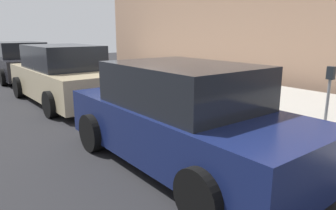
{
  "coord_description": "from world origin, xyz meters",
  "views": [
    {
      "loc": [
        -7.81,
        4.56,
        1.98
      ],
      "look_at": [
        -2.6,
        0.71,
        0.45
      ],
      "focal_mm": 33.22,
      "sensor_mm": 36.0,
      "label": 1
    }
  ],
  "objects_px": {
    "fire_hydrant": "(151,81)",
    "parked_car_navy_0": "(182,118)",
    "suitcase_navy_5": "(180,88)",
    "parking_meter": "(329,92)",
    "parked_car_beige_1": "(64,76)",
    "suitcase_maroon_4": "(190,95)",
    "suitcase_red_2": "(224,99)",
    "suitcase_teal_6": "(168,88)",
    "suitcase_olive_0": "(261,112)",
    "bollard_post": "(134,79)",
    "suitcase_silver_1": "(243,103)",
    "parked_car_charcoal_2": "(21,62)",
    "suitcase_black_3": "(204,95)"
  },
  "relations": [
    {
      "from": "fire_hydrant",
      "to": "parked_car_navy_0",
      "type": "relative_size",
      "value": 0.18
    },
    {
      "from": "suitcase_navy_5",
      "to": "fire_hydrant",
      "type": "distance_m",
      "value": 1.32
    },
    {
      "from": "parking_meter",
      "to": "parked_car_beige_1",
      "type": "xyz_separation_m",
      "value": [
        6.28,
        2.51,
        -0.21
      ]
    },
    {
      "from": "suitcase_maroon_4",
      "to": "parked_car_navy_0",
      "type": "distance_m",
      "value": 3.32
    },
    {
      "from": "suitcase_red_2",
      "to": "parking_meter",
      "type": "xyz_separation_m",
      "value": [
        -2.22,
        -0.22,
        0.47
      ]
    },
    {
      "from": "suitcase_navy_5",
      "to": "suitcase_teal_6",
      "type": "bearing_deg",
      "value": 2.68
    },
    {
      "from": "fire_hydrant",
      "to": "parked_car_beige_1",
      "type": "relative_size",
      "value": 0.16
    },
    {
      "from": "suitcase_olive_0",
      "to": "bollard_post",
      "type": "height_order",
      "value": "bollard_post"
    },
    {
      "from": "suitcase_navy_5",
      "to": "suitcase_red_2",
      "type": "bearing_deg",
      "value": 178.54
    },
    {
      "from": "suitcase_red_2",
      "to": "parked_car_beige_1",
      "type": "height_order",
      "value": "parked_car_beige_1"
    },
    {
      "from": "suitcase_silver_1",
      "to": "parked_car_charcoal_2",
      "type": "relative_size",
      "value": 0.23
    },
    {
      "from": "fire_hydrant",
      "to": "suitcase_maroon_4",
      "type": "bearing_deg",
      "value": 179.31
    },
    {
      "from": "parked_car_charcoal_2",
      "to": "suitcase_maroon_4",
      "type": "bearing_deg",
      "value": -165.2
    },
    {
      "from": "parked_car_navy_0",
      "to": "parked_car_beige_1",
      "type": "xyz_separation_m",
      "value": [
        5.37,
        0.0,
        0.04
      ]
    },
    {
      "from": "suitcase_navy_5",
      "to": "parked_car_beige_1",
      "type": "height_order",
      "value": "parked_car_beige_1"
    },
    {
      "from": "suitcase_olive_0",
      "to": "parking_meter",
      "type": "height_order",
      "value": "parking_meter"
    },
    {
      "from": "suitcase_silver_1",
      "to": "bollard_post",
      "type": "distance_m",
      "value": 4.29
    },
    {
      "from": "bollard_post",
      "to": "parked_car_charcoal_2",
      "type": "bearing_deg",
      "value": 19.73
    },
    {
      "from": "suitcase_black_3",
      "to": "suitcase_maroon_4",
      "type": "relative_size",
      "value": 0.98
    },
    {
      "from": "suitcase_silver_1",
      "to": "suitcase_olive_0",
      "type": "bearing_deg",
      "value": 171.66
    },
    {
      "from": "suitcase_olive_0",
      "to": "suitcase_teal_6",
      "type": "height_order",
      "value": "suitcase_teal_6"
    },
    {
      "from": "fire_hydrant",
      "to": "suitcase_olive_0",
      "type": "bearing_deg",
      "value": 178.99
    },
    {
      "from": "bollard_post",
      "to": "suitcase_navy_5",
      "type": "bearing_deg",
      "value": -173.76
    },
    {
      "from": "parked_car_beige_1",
      "to": "bollard_post",
      "type": "bearing_deg",
      "value": -99.29
    },
    {
      "from": "suitcase_black_3",
      "to": "suitcase_navy_5",
      "type": "height_order",
      "value": "suitcase_navy_5"
    },
    {
      "from": "suitcase_navy_5",
      "to": "fire_hydrant",
      "type": "height_order",
      "value": "suitcase_navy_5"
    },
    {
      "from": "suitcase_navy_5",
      "to": "parked_car_navy_0",
      "type": "distance_m",
      "value": 3.79
    },
    {
      "from": "suitcase_navy_5",
      "to": "fire_hydrant",
      "type": "relative_size",
      "value": 1.26
    },
    {
      "from": "parking_meter",
      "to": "suitcase_navy_5",
      "type": "bearing_deg",
      "value": 2.59
    },
    {
      "from": "parked_car_navy_0",
      "to": "parked_car_beige_1",
      "type": "distance_m",
      "value": 5.37
    },
    {
      "from": "suitcase_maroon_4",
      "to": "suitcase_olive_0",
      "type": "bearing_deg",
      "value": 178.72
    },
    {
      "from": "suitcase_olive_0",
      "to": "suitcase_silver_1",
      "type": "distance_m",
      "value": 0.54
    },
    {
      "from": "suitcase_navy_5",
      "to": "parked_car_charcoal_2",
      "type": "distance_m",
      "value": 8.27
    },
    {
      "from": "suitcase_red_2",
      "to": "suitcase_maroon_4",
      "type": "xyz_separation_m",
      "value": [
        1.12,
        0.05,
        -0.08
      ]
    },
    {
      "from": "suitcase_maroon_4",
      "to": "suitcase_silver_1",
      "type": "bearing_deg",
      "value": -179.06
    },
    {
      "from": "fire_hydrant",
      "to": "suitcase_red_2",
      "type": "bearing_deg",
      "value": -179.38
    },
    {
      "from": "suitcase_maroon_4",
      "to": "parked_car_beige_1",
      "type": "distance_m",
      "value": 3.71
    },
    {
      "from": "suitcase_black_3",
      "to": "parked_car_charcoal_2",
      "type": "relative_size",
      "value": 0.17
    },
    {
      "from": "suitcase_silver_1",
      "to": "suitcase_red_2",
      "type": "distance_m",
      "value": 0.58
    },
    {
      "from": "suitcase_black_3",
      "to": "parking_meter",
      "type": "height_order",
      "value": "parking_meter"
    },
    {
      "from": "suitcase_olive_0",
      "to": "parked_car_beige_1",
      "type": "xyz_separation_m",
      "value": [
        5.17,
        2.19,
        0.33
      ]
    },
    {
      "from": "suitcase_silver_1",
      "to": "parking_meter",
      "type": "relative_size",
      "value": 0.82
    },
    {
      "from": "suitcase_red_2",
      "to": "parked_car_charcoal_2",
      "type": "height_order",
      "value": "parked_car_charcoal_2"
    },
    {
      "from": "parked_car_navy_0",
      "to": "suitcase_olive_0",
      "type": "bearing_deg",
      "value": -84.59
    },
    {
      "from": "suitcase_red_2",
      "to": "suitcase_silver_1",
      "type": "bearing_deg",
      "value": 177.38
    },
    {
      "from": "suitcase_teal_6",
      "to": "parked_car_navy_0",
      "type": "distance_m",
      "value": 4.19
    },
    {
      "from": "suitcase_teal_6",
      "to": "fire_hydrant",
      "type": "xyz_separation_m",
      "value": [
        0.81,
        0.05,
        0.1
      ]
    },
    {
      "from": "suitcase_maroon_4",
      "to": "parking_meter",
      "type": "xyz_separation_m",
      "value": [
        -3.34,
        -0.27,
        0.56
      ]
    },
    {
      "from": "suitcase_red_2",
      "to": "suitcase_teal_6",
      "type": "bearing_deg",
      "value": -0.5
    },
    {
      "from": "suitcase_black_3",
      "to": "fire_hydrant",
      "type": "xyz_separation_m",
      "value": [
        2.41,
        -0.05,
        0.04
      ]
    }
  ]
}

